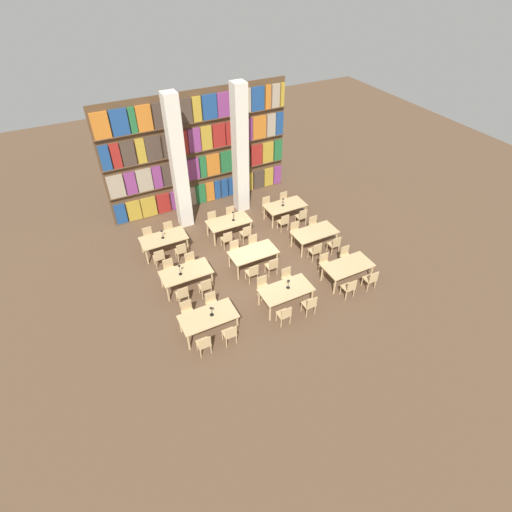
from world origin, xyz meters
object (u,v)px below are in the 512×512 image
(chair_21, at_px, (296,231))
(desk_lamp_4, at_px, (233,214))
(chair_16, at_px, (252,272))
(desk_lamp_3, at_px, (162,233))
(pillar_left, at_px, (178,165))
(chair_3, at_px, (212,303))
(chair_22, at_px, (334,244))
(chair_6, at_px, (310,304))
(chair_9, at_px, (325,263))
(reading_table_1, at_px, (286,291))
(chair_29, at_px, (213,220))
(reading_table_6, at_px, (164,239))
(chair_13, at_px, (169,269))
(chair_12, at_px, (183,294))
(desk_lamp_5, at_px, (283,200))
(chair_0, at_px, (204,344))
(chair_27, at_px, (169,231))
(chair_23, at_px, (314,225))
(chair_5, at_px, (263,286))
(chair_7, at_px, (287,278))
(chair_14, at_px, (205,286))
(reading_table_0, at_px, (208,318))
(chair_20, at_px, (315,251))
(chair_28, at_px, (227,239))
(chair_25, at_px, (149,236))
(reading_table_2, at_px, (348,267))
(chair_2, at_px, (230,334))
(reading_table_3, at_px, (186,273))
(pillar_center, at_px, (240,151))
(chair_26, at_px, (181,251))
(desk_lamp_0, at_px, (211,309))
(reading_table_8, at_px, (285,206))
(chair_4, at_px, (284,314))
(chair_24, at_px, (159,257))
(chair_11, at_px, (346,256))
(desk_lamp_1, at_px, (288,282))
(chair_15, at_px, (191,262))
(reading_table_5, at_px, (315,233))
(chair_30, at_px, (246,233))
(chair_8, at_px, (349,288))
(chair_31, at_px, (231,215))
(chair_19, at_px, (254,244))
(chair_18, at_px, (272,266))
(chair_32, at_px, (284,222))
(chair_17, at_px, (235,250))
(chair_34, at_px, (302,216))
(chair_1, at_px, (188,311))

(chair_21, xyz_separation_m, desk_lamp_4, (-2.28, 1.58, 0.62))
(chair_16, xyz_separation_m, desk_lamp_3, (-2.52, 3.33, 0.57))
(desk_lamp_4, bearing_deg, chair_21, -34.83)
(pillar_left, relative_size, chair_3, 6.92)
(pillar_left, xyz_separation_m, chair_22, (4.88, -4.98, -2.53))
(chair_6, height_order, chair_9, same)
(reading_table_1, height_order, chair_29, chair_29)
(reading_table_6, bearing_deg, chair_13, -100.46)
(chair_12, bearing_deg, desk_lamp_5, 27.51)
(chair_0, relative_size, chair_27, 1.00)
(chair_23, distance_m, desk_lamp_4, 3.66)
(chair_5, distance_m, chair_7, 1.04)
(chair_14, bearing_deg, chair_29, 63.97)
(reading_table_0, bearing_deg, chair_29, 66.39)
(chair_20, relative_size, chair_28, 1.00)
(chair_7, relative_size, chair_25, 1.00)
(reading_table_2, relative_size, chair_22, 2.20)
(chair_2, xyz_separation_m, reading_table_3, (-0.36, 3.23, 0.22))
(pillar_center, xyz_separation_m, chair_25, (-4.86, -0.88, -2.53))
(chair_26, bearing_deg, chair_25, 120.57)
(desk_lamp_0, bearing_deg, reading_table_8, 40.40)
(chair_23, bearing_deg, chair_13, -0.64)
(pillar_center, height_order, reading_table_6, pillar_center)
(chair_0, xyz_separation_m, chair_4, (2.93, -0.08, 0.00))
(reading_table_1, height_order, chair_24, chair_24)
(pillar_center, distance_m, chair_12, 7.25)
(chair_9, height_order, chair_11, same)
(desk_lamp_1, bearing_deg, chair_15, 127.78)
(reading_table_5, bearing_deg, chair_30, 146.85)
(chair_8, relative_size, chair_30, 1.00)
(chair_31, bearing_deg, pillar_left, -28.00)
(chair_19, xyz_separation_m, chair_30, (0.04, 0.86, 0.00))
(chair_22, bearing_deg, chair_12, 179.36)
(reading_table_2, bearing_deg, desk_lamp_5, 91.35)
(chair_23, height_order, chair_26, same)
(chair_18, distance_m, chair_20, 2.06)
(reading_table_0, relative_size, reading_table_5, 1.00)
(desk_lamp_0, bearing_deg, desk_lamp_3, 92.37)
(chair_0, xyz_separation_m, chair_32, (5.72, 4.78, 0.00))
(chair_17, bearing_deg, reading_table_6, -35.36)
(pillar_left, relative_size, chair_20, 6.92)
(reading_table_8, bearing_deg, reading_table_3, -157.70)
(chair_7, bearing_deg, pillar_center, -98.25)
(chair_25, distance_m, chair_31, 3.86)
(chair_31, relative_size, chair_34, 1.00)
(chair_26, bearing_deg, chair_6, -58.27)
(chair_4, xyz_separation_m, chair_11, (3.83, 1.62, 0.00))
(chair_6, relative_size, chair_34, 1.00)
(chair_24, distance_m, reading_table_8, 6.31)
(chair_1, xyz_separation_m, chair_15, (1.00, 2.45, 0.00))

